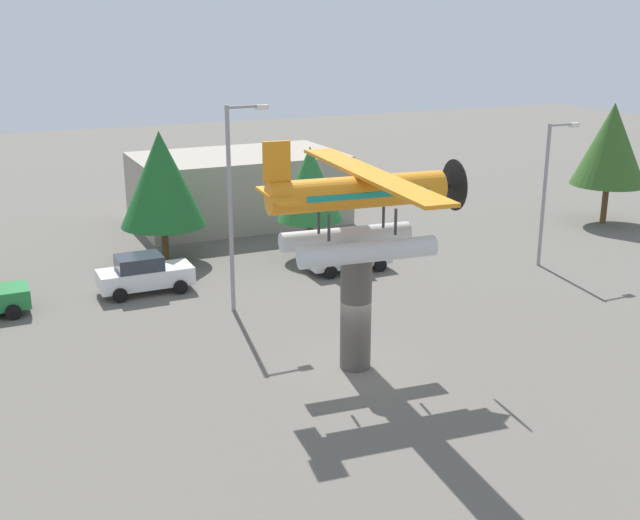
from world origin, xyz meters
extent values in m
plane|color=#605B54|center=(0.00, 0.00, 0.00)|extent=(140.00, 140.00, 0.00)
cylinder|color=#4C4742|center=(0.00, 0.00, 2.11)|extent=(1.10, 1.10, 4.21)
cylinder|color=silver|center=(-0.09, -1.00, 4.56)|extent=(4.84, 1.13, 0.70)
cylinder|color=#333338|center=(1.15, -0.61, 5.36)|extent=(0.11, 0.11, 0.90)
cylinder|color=#333338|center=(-1.24, -0.39, 5.36)|extent=(0.11, 0.11, 0.90)
cylinder|color=silver|center=(0.09, 1.00, 4.56)|extent=(4.84, 1.13, 0.70)
cylinder|color=#333338|center=(1.24, 0.39, 5.36)|extent=(0.11, 0.11, 0.90)
cylinder|color=#333338|center=(-1.15, 0.61, 5.36)|extent=(0.11, 0.11, 0.90)
cylinder|color=orange|center=(0.00, 0.00, 6.36)|extent=(6.27, 1.65, 1.10)
cube|color=teal|center=(0.20, -0.02, 6.36)|extent=(4.42, 1.52, 0.20)
cone|color=#262628|center=(3.24, -0.29, 6.36)|extent=(0.78, 0.94, 0.88)
cylinder|color=black|center=(3.64, -0.33, 6.36)|extent=(0.20, 1.80, 1.80)
cube|color=orange|center=(0.40, -0.04, 6.97)|extent=(2.03, 10.46, 0.12)
cube|color=orange|center=(-2.79, 0.25, 6.46)|extent=(0.95, 2.85, 0.10)
cube|color=orange|center=(-2.79, 0.25, 7.56)|extent=(0.91, 0.20, 1.30)
cylinder|color=black|center=(-10.74, 10.02, 0.32)|extent=(0.64, 0.22, 0.64)
cylinder|color=black|center=(-10.74, 11.82, 0.32)|extent=(0.64, 0.22, 0.64)
cube|color=white|center=(-4.96, 11.18, 0.72)|extent=(4.20, 1.70, 0.80)
cube|color=#2D333D|center=(-5.21, 11.18, 1.44)|extent=(2.00, 1.56, 0.64)
cylinder|color=black|center=(-3.61, 10.28, 0.32)|extent=(0.64, 0.22, 0.64)
cylinder|color=black|center=(-3.61, 12.08, 0.32)|extent=(0.64, 0.22, 0.64)
cylinder|color=black|center=(-6.31, 10.28, 0.32)|extent=(0.64, 0.22, 0.64)
cylinder|color=black|center=(-6.31, 12.08, 0.32)|extent=(0.64, 0.22, 0.64)
cube|color=silver|center=(4.86, 10.28, 0.72)|extent=(4.20, 1.70, 0.80)
cube|color=#2D333D|center=(4.61, 10.28, 1.44)|extent=(2.00, 1.56, 0.64)
cylinder|color=black|center=(6.21, 9.38, 0.32)|extent=(0.64, 0.22, 0.64)
cylinder|color=black|center=(6.21, 11.18, 0.32)|extent=(0.64, 0.22, 0.64)
cylinder|color=black|center=(3.51, 9.38, 0.32)|extent=(0.64, 0.22, 0.64)
cylinder|color=black|center=(3.51, 11.18, 0.32)|extent=(0.64, 0.22, 0.64)
cylinder|color=gray|center=(-2.11, 7.24, 4.33)|extent=(0.18, 0.18, 8.67)
cylinder|color=gray|center=(-1.31, 7.24, 8.57)|extent=(1.60, 0.12, 0.12)
cube|color=silver|center=(-0.61, 7.24, 8.52)|extent=(0.50, 0.28, 0.20)
cylinder|color=gray|center=(14.01, 6.96, 3.57)|extent=(0.18, 0.18, 7.13)
cylinder|color=gray|center=(14.81, 6.96, 7.03)|extent=(1.60, 0.12, 0.12)
cube|color=silver|center=(15.51, 6.96, 6.98)|extent=(0.50, 0.28, 0.20)
cube|color=#9E9384|center=(3.24, 22.00, 2.07)|extent=(12.24, 7.36, 4.15)
cylinder|color=brown|center=(-2.97, 15.50, 0.96)|extent=(0.36, 0.36, 1.93)
cone|color=#1E6028|center=(-2.97, 15.50, 4.31)|extent=(4.29, 4.29, 4.77)
cylinder|color=brown|center=(4.14, 13.19, 1.00)|extent=(0.36, 0.36, 1.99)
cone|color=#287033|center=(4.14, 13.19, 3.90)|extent=(3.42, 3.42, 3.81)
cylinder|color=brown|center=(23.32, 12.21, 1.19)|extent=(0.36, 0.36, 2.39)
cone|color=#335B23|center=(23.32, 12.21, 4.83)|extent=(4.39, 4.39, 4.88)
camera|label=1|loc=(-11.89, -22.81, 11.85)|focal=43.98mm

